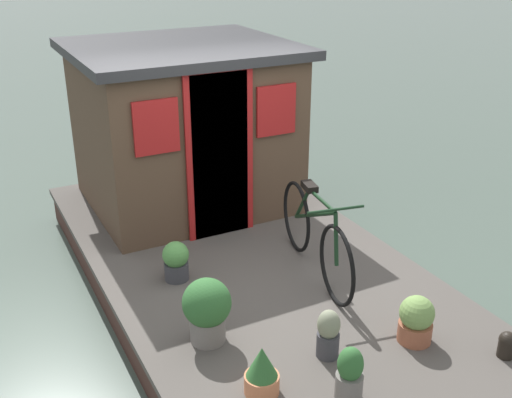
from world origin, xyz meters
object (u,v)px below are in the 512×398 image
object	(u,v)px
bicycle	(315,235)
potted_plant_thyme	(262,371)
potted_plant_sage	(176,261)
potted_plant_lavender	(328,334)
potted_plant_ivy	(207,309)
potted_plant_basil	(350,375)
houseboat_cabin	(184,125)
potted_plant_succulent	(416,320)
mooring_bollard	(507,344)

from	to	relation	value
bicycle	potted_plant_thyme	world-z (taller)	bicycle
potted_plant_sage	potted_plant_lavender	xyz separation A→B (m)	(-1.56, -0.61, 0.01)
bicycle	potted_plant_sage	distance (m)	1.28
potted_plant_ivy	potted_plant_lavender	bearing A→B (deg)	-129.03
potted_plant_sage	potted_plant_basil	size ratio (longest dim) A/B	0.91
houseboat_cabin	potted_plant_succulent	distance (m)	3.46
houseboat_cabin	mooring_bollard	xyz separation A→B (m)	(-3.80, -1.04, -0.81)
houseboat_cabin	potted_plant_sage	xyz separation A→B (m)	(-1.62, 0.75, -0.73)
potted_plant_lavender	mooring_bollard	xyz separation A→B (m)	(-0.62, -1.18, -0.09)
potted_plant_sage	mooring_bollard	xyz separation A→B (m)	(-2.18, -1.79, -0.08)
bicycle	potted_plant_succulent	size ratio (longest dim) A/B	4.33
potted_plant_succulent	potted_plant_basil	world-z (taller)	potted_plant_basil
potted_plant_thyme	potted_plant_basil	bearing A→B (deg)	-123.03
houseboat_cabin	potted_plant_sage	distance (m)	1.93
potted_plant_basil	mooring_bollard	xyz separation A→B (m)	(-0.17, -1.31, -0.09)
potted_plant_basil	mooring_bollard	world-z (taller)	potted_plant_basil
potted_plant_succulent	bicycle	bearing A→B (deg)	6.62
potted_plant_succulent	mooring_bollard	distance (m)	0.67
potted_plant_basil	potted_plant_ivy	distance (m)	1.20
potted_plant_lavender	mooring_bollard	distance (m)	1.33
potted_plant_thyme	potted_plant_ivy	world-z (taller)	potted_plant_ivy
potted_plant_succulent	houseboat_cabin	bearing A→B (deg)	9.69
mooring_bollard	bicycle	bearing A→B (deg)	19.99
potted_plant_succulent	potted_plant_basil	bearing A→B (deg)	109.81
potted_plant_thyme	mooring_bollard	size ratio (longest dim) A/B	1.76
potted_plant_succulent	potted_plant_lavender	bearing A→B (deg)	77.69
bicycle	potted_plant_basil	size ratio (longest dim) A/B	4.07
houseboat_cabin	potted_plant_basil	distance (m)	3.71
bicycle	potted_plant_thyme	xyz separation A→B (m)	(-1.21, 1.18, -0.21)
potted_plant_basil	potted_plant_lavender	distance (m)	0.47
bicycle	potted_plant_ivy	distance (m)	1.38
potted_plant_basil	mooring_bollard	distance (m)	1.32
potted_plant_lavender	potted_plant_ivy	distance (m)	0.93
houseboat_cabin	potted_plant_succulent	size ratio (longest dim) A/B	6.00
potted_plant_sage	potted_plant_lavender	distance (m)	1.67
houseboat_cabin	potted_plant_thyme	distance (m)	3.47
mooring_bollard	potted_plant_ivy	bearing A→B (deg)	57.62
houseboat_cabin	potted_plant_ivy	bearing A→B (deg)	161.75
potted_plant_succulent	potted_plant_thyme	xyz separation A→B (m)	(0.02, 1.33, -0.01)
houseboat_cabin	potted_plant_basil	size ratio (longest dim) A/B	5.64
bicycle	potted_plant_succulent	xyz separation A→B (m)	(-1.24, -0.14, -0.20)
houseboat_cabin	potted_plant_basil	xyz separation A→B (m)	(-3.63, 0.26, -0.72)
potted_plant_sage	potted_plant_lavender	world-z (taller)	potted_plant_lavender
potted_plant_succulent	potted_plant_ivy	size ratio (longest dim) A/B	0.73
houseboat_cabin	bicycle	size ratio (longest dim) A/B	1.39
potted_plant_succulent	mooring_bollard	bearing A→B (deg)	-134.44
bicycle	potted_plant_thyme	bearing A→B (deg)	135.67
potted_plant_succulent	potted_plant_sage	bearing A→B (deg)	37.54
potted_plant_sage	potted_plant_ivy	xyz separation A→B (m)	(-0.97, 0.11, 0.10)
potted_plant_succulent	potted_plant_lavender	distance (m)	0.72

